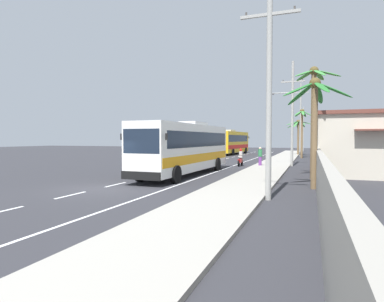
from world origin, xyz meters
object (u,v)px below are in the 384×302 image
Objects in this scene: palm_fourth at (302,124)px; coach_bus_far_lane at (232,142)px; utility_pole_nearest at (269,91)px; palm_third at (298,129)px; utility_pole_far at (301,119)px; utility_pole_distant at (303,129)px; motorcycle_beside_bus at (240,159)px; palm_nearest at (315,110)px; coach_bus_foreground at (186,147)px; palm_second at (314,102)px; utility_pole_mid at (292,111)px; pedestrian_near_kerb at (260,156)px.

coach_bus_far_lane is at bearing 147.64° from palm_fourth.
palm_third is (-0.30, 38.48, -0.46)m from utility_pole_nearest.
utility_pole_far reaches higher than utility_pole_distant.
palm_nearest reaches higher than motorcycle_beside_bus.
palm_nearest is at bearing -23.94° from coach_bus_foreground.
coach_bus_far_lane is at bearing 109.91° from palm_nearest.
palm_second reaches higher than palm_fourth.
palm_nearest is at bearing -86.97° from utility_pole_far.
utility_pole_mid reaches higher than utility_pole_nearest.
utility_pole_far reaches higher than coach_bus_far_lane.
utility_pole_distant reaches higher than palm_second.
palm_third is (10.29, 0.47, 2.02)m from coach_bus_far_lane.
palm_second is 22.82m from palm_fourth.
coach_bus_far_lane is at bearing 105.43° from motorcycle_beside_bus.
utility_pole_far reaches higher than motorcycle_beside_bus.
utility_pole_nearest is at bearing -48.70° from coach_bus_foreground.
utility_pole_far is 3.45m from palm_third.
palm_second is 30.32m from palm_third.
pedestrian_near_kerb is 0.29× the size of palm_nearest.
utility_pole_mid is 17.68m from utility_pole_far.
coach_bus_far_lane is 1.31× the size of utility_pole_distant.
palm_nearest reaches higher than pedestrian_near_kerb.
utility_pole_mid is 1.36× the size of palm_second.
pedestrian_near_kerb is at bearing 99.63° from utility_pole_nearest.
motorcycle_beside_bus is 20.26m from utility_pole_far.
palm_second is (-0.02, 4.40, 0.90)m from palm_nearest.
coach_bus_foreground is 1.19× the size of utility_pole_far.
motorcycle_beside_bus is at bearing -74.57° from coach_bus_far_lane.
coach_bus_far_lane reaches higher than pedestrian_near_kerb.
palm_fourth reaches higher than motorcycle_beside_bus.
utility_pole_nearest is (2.70, -15.93, 3.53)m from pedestrian_near_kerb.
utility_pole_far is 1.20× the size of utility_pole_distant.
utility_pole_distant is 14.54m from palm_third.
utility_pole_far is at bearing 93.03° from palm_nearest.
motorcycle_beside_bus is 14.30m from palm_nearest.
motorcycle_beside_bus is 1.18× the size of pedestrian_near_kerb.
palm_nearest is at bearing -86.55° from palm_third.
coach_bus_far_lane is at bearing 117.24° from utility_pole_mid.
utility_pole_nearest is 0.99× the size of utility_pole_distant.
palm_second is at bearing -86.52° from utility_pole_far.
palm_third reaches higher than pedestrian_near_kerb.
motorcycle_beside_bus is 0.20× the size of utility_pole_mid.
motorcycle_beside_bus is 0.30× the size of palm_fourth.
utility_pole_distant is at bearing 88.48° from palm_third.
palm_third is at bearing 95.69° from palm_fourth.
palm_second reaches higher than palm_third.
coach_bus_far_lane is at bearing 97.30° from coach_bus_foreground.
utility_pole_distant is 1.22× the size of palm_second.
palm_third is at bearing 2.59° from coach_bus_far_lane.
coach_bus_foreground is 30.65m from coach_bus_far_lane.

